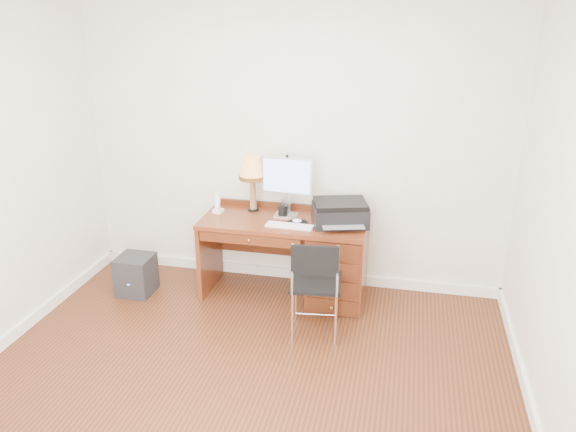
% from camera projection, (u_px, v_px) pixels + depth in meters
% --- Properties ---
extents(ground, '(4.00, 4.00, 0.00)m').
position_uv_depth(ground, '(241.00, 384.00, 4.06)').
color(ground, '#3D1C0E').
rests_on(ground, ground).
extents(room_shell, '(4.00, 4.00, 4.00)m').
position_uv_depth(room_shell, '(264.00, 331.00, 4.62)').
color(room_shell, white).
rests_on(room_shell, ground).
extents(desk, '(1.50, 0.67, 0.75)m').
position_uv_depth(desk, '(319.00, 257.00, 5.14)').
color(desk, maroon).
rests_on(desk, ground).
extents(monitor, '(0.48, 0.17, 0.55)m').
position_uv_depth(monitor, '(287.00, 179.00, 5.08)').
color(monitor, silver).
rests_on(monitor, desk).
extents(keyboard, '(0.42, 0.14, 0.02)m').
position_uv_depth(keyboard, '(290.00, 226.00, 4.92)').
color(keyboard, white).
rests_on(keyboard, desk).
extents(mouse_pad, '(0.20, 0.20, 0.04)m').
position_uv_depth(mouse_pad, '(297.00, 222.00, 5.00)').
color(mouse_pad, black).
rests_on(mouse_pad, desk).
extents(printer, '(0.56, 0.48, 0.21)m').
position_uv_depth(printer, '(340.00, 213.00, 4.96)').
color(printer, black).
rests_on(printer, desk).
extents(leg_lamp, '(0.26, 0.26, 0.52)m').
position_uv_depth(leg_lamp, '(253.00, 171.00, 5.18)').
color(leg_lamp, black).
rests_on(leg_lamp, desk).
extents(phone, '(0.10, 0.10, 0.17)m').
position_uv_depth(phone, '(218.00, 208.00, 5.24)').
color(phone, white).
rests_on(phone, desk).
extents(pen_cup, '(0.09, 0.09, 0.11)m').
position_uv_depth(pen_cup, '(283.00, 211.00, 5.14)').
color(pen_cup, black).
rests_on(pen_cup, desk).
extents(chair, '(0.45, 0.46, 0.87)m').
position_uv_depth(chair, '(314.00, 279.00, 4.47)').
color(chair, black).
rests_on(chair, ground).
extents(equipment_box, '(0.32, 0.32, 0.37)m').
position_uv_depth(equipment_box, '(136.00, 275.00, 5.30)').
color(equipment_box, black).
rests_on(equipment_box, ground).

